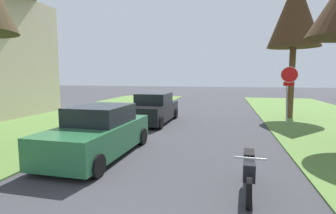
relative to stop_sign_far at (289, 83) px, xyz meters
name	(u,v)px	position (x,y,z in m)	size (l,w,h in m)	color
stop_sign_far	(289,83)	(0.00, 0.00, 0.00)	(0.82, 0.69, 2.92)	#9EA0A5
street_tree_right_mid_b	(295,13)	(0.67, 2.49, 3.92)	(2.92, 2.92, 8.07)	#513923
parked_sedan_green	(99,133)	(-6.92, -6.77, -1.43)	(2.05, 4.45, 1.57)	#28663D
parked_sedan_black	(153,109)	(-6.88, -0.59, -1.43)	(2.05, 4.45, 1.57)	black
parked_motorcycle	(249,170)	(-2.51, -8.52, -1.67)	(0.60, 2.05, 0.97)	black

